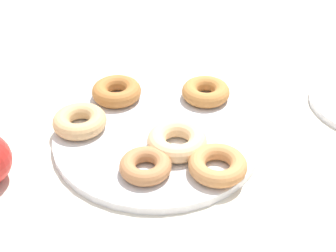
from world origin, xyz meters
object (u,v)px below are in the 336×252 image
donut_0 (218,165)px  donut_5 (80,121)px  donut_1 (145,166)px  donut_3 (178,140)px  donut_4 (206,92)px  donut_2 (115,92)px  donut_plate (157,135)px

donut_0 → donut_5: (0.11, -0.22, 0.00)m
donut_1 → donut_0: bearing=143.7°
donut_3 → donut_5: (0.10, -0.14, -0.00)m
donut_5 → donut_4: bearing=166.0°
donut_0 → donut_3: (0.01, -0.08, 0.00)m
donut_2 → donut_0: bearing=93.8°
donut_3 → donut_4: (-0.13, -0.08, -0.00)m
donut_2 → donut_4: 0.17m
donut_1 → donut_2: 0.21m
donut_4 → donut_5: size_ratio=0.97×
donut_0 → donut_2: bearing=-86.2°
donut_plate → donut_2: (0.00, -0.13, 0.02)m
donut_3 → donut_4: 0.15m
donut_2 → donut_plate: bearing=91.4°
donut_3 → donut_2: bearing=-88.2°
donut_4 → donut_2: bearing=-36.3°
donut_4 → donut_1: bearing=26.1°
donut_1 → donut_3: size_ratio=0.82×
donut_plate → donut_3: 0.06m
donut_plate → donut_3: donut_3 is taller
donut_0 → donut_2: donut_2 is taller
donut_1 → donut_2: size_ratio=0.86×
donut_1 → donut_2: donut_2 is taller
donut_0 → donut_3: size_ratio=0.93×
donut_plate → donut_2: donut_2 is taller
donut_plate → donut_1: donut_1 is taller
donut_4 → donut_5: 0.24m
donut_0 → donut_4: donut_4 is taller
donut_plate → donut_5: (0.10, -0.09, 0.02)m
donut_plate → donut_5: donut_5 is taller
donut_plate → donut_0: (-0.01, 0.14, 0.02)m
donut_3 → donut_1: bearing=12.5°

